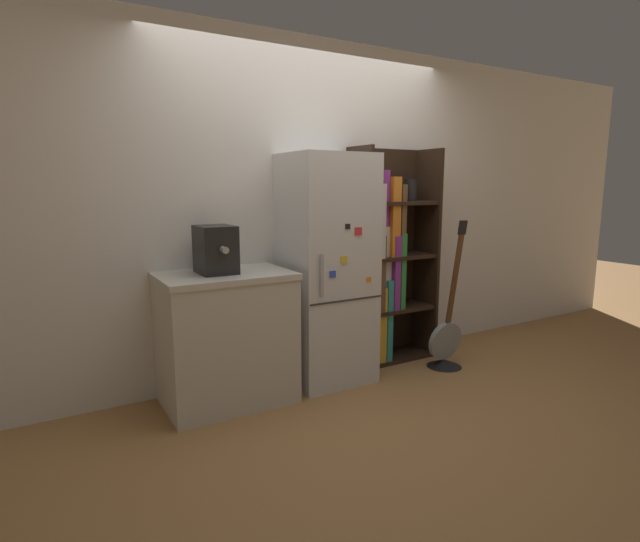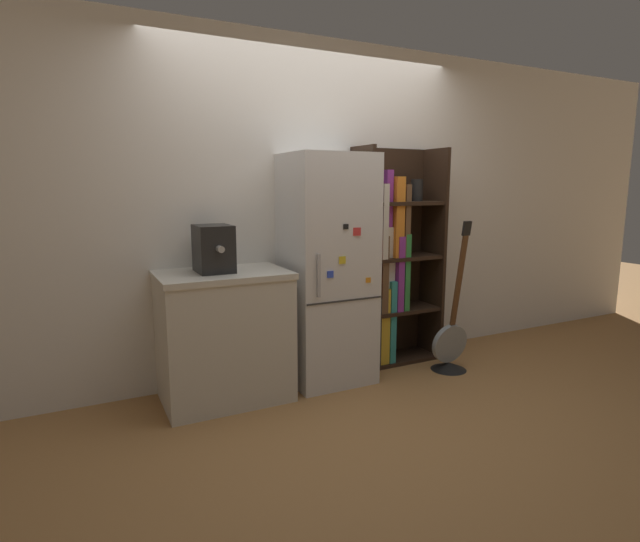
# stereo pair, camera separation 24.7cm
# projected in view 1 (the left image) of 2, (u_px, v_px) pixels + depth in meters

# --- Properties ---
(ground_plane) EXTENTS (16.00, 16.00, 0.00)m
(ground_plane) POSITION_uv_depth(u_px,v_px,m) (338.00, 385.00, 3.76)
(ground_plane) COLOR #A87542
(wall_back) EXTENTS (8.00, 0.05, 2.60)m
(wall_back) POSITION_uv_depth(u_px,v_px,m) (307.00, 209.00, 3.95)
(wall_back) COLOR white
(wall_back) RESTS_ON ground_plane
(refrigerator) EXTENTS (0.62, 0.58, 1.72)m
(refrigerator) POSITION_uv_depth(u_px,v_px,m) (327.00, 270.00, 3.76)
(refrigerator) COLOR silver
(refrigerator) RESTS_ON ground_plane
(bookshelf) EXTENTS (0.74, 0.34, 1.79)m
(bookshelf) POSITION_uv_depth(u_px,v_px,m) (382.00, 265.00, 4.19)
(bookshelf) COLOR black
(bookshelf) RESTS_ON ground_plane
(kitchen_counter) EXTENTS (0.88, 0.60, 0.91)m
(kitchen_counter) POSITION_uv_depth(u_px,v_px,m) (226.00, 338.00, 3.42)
(kitchen_counter) COLOR beige
(kitchen_counter) RESTS_ON ground_plane
(espresso_machine) EXTENTS (0.23, 0.34, 0.32)m
(espresso_machine) POSITION_uv_depth(u_px,v_px,m) (216.00, 250.00, 3.31)
(espresso_machine) COLOR black
(espresso_machine) RESTS_ON kitchen_counter
(guitar) EXTENTS (0.32, 0.29, 1.22)m
(guitar) POSITION_uv_depth(u_px,v_px,m) (445.00, 346.00, 4.12)
(guitar) COLOR black
(guitar) RESTS_ON ground_plane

